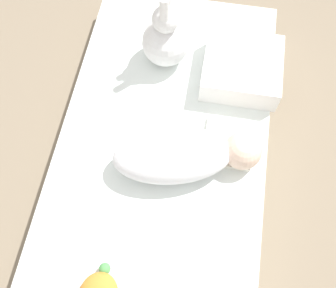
{
  "coord_description": "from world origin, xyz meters",
  "views": [
    {
      "loc": [
        -0.64,
        -0.12,
        1.47
      ],
      "look_at": [
        -0.05,
        -0.03,
        0.2
      ],
      "focal_mm": 42.0,
      "sensor_mm": 36.0,
      "label": 1
    }
  ],
  "objects": [
    {
      "name": "ground_plane",
      "position": [
        0.0,
        0.0,
        0.0
      ],
      "size": [
        12.0,
        12.0,
        0.0
      ],
      "primitive_type": "plane",
      "color": "#7A6B56"
    },
    {
      "name": "bed_mattress",
      "position": [
        0.0,
        0.0,
        0.07
      ],
      "size": [
        1.41,
        0.78,
        0.15
      ],
      "color": "white",
      "rests_on": "ground_plane"
    },
    {
      "name": "burp_cloth",
      "position": [
        0.01,
        -0.24,
        0.16
      ],
      "size": [
        0.2,
        0.18,
        0.02
      ],
      "color": "white",
      "rests_on": "bed_mattress"
    },
    {
      "name": "swaddled_baby",
      "position": [
        -0.09,
        -0.09,
        0.22
      ],
      "size": [
        0.3,
        0.53,
        0.15
      ],
      "rotation": [
        0.0,
        0.0,
        4.96
      ],
      "color": "white",
      "rests_on": "bed_mattress"
    },
    {
      "name": "pillow",
      "position": [
        0.32,
        -0.26,
        0.2
      ],
      "size": [
        0.29,
        0.3,
        0.11
      ],
      "color": "white",
      "rests_on": "bed_mattress"
    },
    {
      "name": "bunny_plush",
      "position": [
        0.36,
        0.05,
        0.27
      ],
      "size": [
        0.19,
        0.19,
        0.35
      ],
      "color": "white",
      "rests_on": "bed_mattress"
    }
  ]
}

